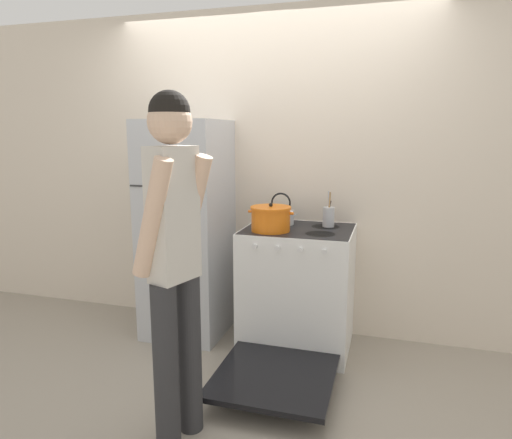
{
  "coord_description": "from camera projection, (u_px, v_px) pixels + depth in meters",
  "views": [
    {
      "loc": [
        0.93,
        -3.53,
        1.6
      ],
      "look_at": [
        0.02,
        -0.47,
        0.99
      ],
      "focal_mm": 32.0,
      "sensor_mm": 36.0,
      "label": 1
    }
  ],
  "objects": [
    {
      "name": "refrigerator",
      "position": [
        187.0,
        230.0,
        3.6
      ],
      "size": [
        0.61,
        0.64,
        1.7
      ],
      "color": "#B7BABF",
      "rests_on": "ground_plane"
    },
    {
      "name": "utensil_jar",
      "position": [
        329.0,
        216.0,
        3.38
      ],
      "size": [
        0.09,
        0.09,
        0.27
      ],
      "color": "#B7BABF",
      "rests_on": "stove_range"
    },
    {
      "name": "ground_plane",
      "position": [
        270.0,
        324.0,
        3.88
      ],
      "size": [
        14.0,
        14.0,
        0.0
      ],
      "primitive_type": "plane",
      "color": "gray"
    },
    {
      "name": "stove_range",
      "position": [
        297.0,
        291.0,
        3.37
      ],
      "size": [
        0.79,
        1.38,
        0.91
      ],
      "color": "white",
      "rests_on": "ground_plane"
    },
    {
      "name": "dutch_oven_pot",
      "position": [
        271.0,
        219.0,
        3.23
      ],
      "size": [
        0.33,
        0.29,
        0.2
      ],
      "color": "orange",
      "rests_on": "stove_range"
    },
    {
      "name": "person",
      "position": [
        174.0,
        251.0,
        2.25
      ],
      "size": [
        0.36,
        0.42,
        1.8
      ],
      "rotation": [
        0.0,
        0.0,
        1.27
      ],
      "color": "#2D2D30",
      "rests_on": "ground_plane"
    },
    {
      "name": "tea_kettle",
      "position": [
        281.0,
        215.0,
        3.48
      ],
      "size": [
        0.25,
        0.2,
        0.24
      ],
      "color": "silver",
      "rests_on": "stove_range"
    },
    {
      "name": "wall_back",
      "position": [
        271.0,
        174.0,
        3.67
      ],
      "size": [
        10.0,
        0.06,
        2.55
      ],
      "color": "beige",
      "rests_on": "ground_plane"
    }
  ]
}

